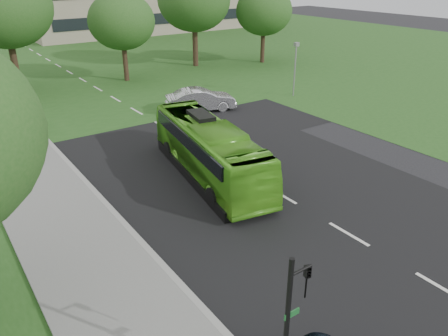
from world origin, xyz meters
name	(u,v)px	position (x,y,z in m)	size (l,w,h in m)	color
ground	(312,213)	(0.00, 0.00, 0.00)	(160.00, 160.00, 0.00)	black
street_surfaces	(108,97)	(-0.38, 22.75, 0.03)	(120.00, 120.00, 0.15)	black
tree_park_b	(3,7)	(-5.69, 29.50, 6.77)	(7.66, 7.66, 10.04)	black
tree_park_c	(122,21)	(3.36, 27.39, 5.33)	(5.92, 5.92, 7.86)	black
tree_park_d	(194,0)	(12.20, 29.42, 6.67)	(7.45, 7.45, 9.86)	black
tree_park_e	(264,11)	(19.27, 26.74, 5.44)	(6.01, 6.01, 8.01)	black
bus	(209,150)	(-1.57, 5.75, 1.41)	(2.38, 10.16, 2.83)	#58B725
sedan	(201,100)	(4.00, 15.38, 0.83)	(1.77, 5.06, 1.67)	silver
traffic_light	(291,322)	(-7.06, -6.00, 2.53)	(0.69, 0.20, 4.31)	black
camera_pole	(295,62)	(12.47, 14.49, 2.78)	(0.43, 0.40, 4.31)	gray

